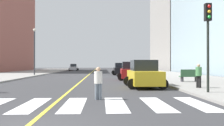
{
  "coord_description": "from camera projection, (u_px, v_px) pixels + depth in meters",
  "views": [
    {
      "loc": [
        2.09,
        -6.46,
        1.76
      ],
      "look_at": [
        3.95,
        36.11,
        1.96
      ],
      "focal_mm": 38.51,
      "sensor_mm": 36.0,
      "label": 1
    }
  ],
  "objects": [
    {
      "name": "pedestrian_waiting_east",
      "position": [
        199.0,
        75.0,
        16.26
      ],
      "size": [
        0.4,
        0.4,
        1.62
      ],
      "rotation": [
        0.0,
        0.0,
        2.18
      ],
      "color": "black",
      "rests_on": "sidewalk_kerb_east"
    },
    {
      "name": "street_lamp",
      "position": [
        34.0,
        47.0,
        36.46
      ],
      "size": [
        0.44,
        0.44,
        7.02
      ],
      "color": "#38383D",
      "rests_on": "sidewalk_kerb_west"
    },
    {
      "name": "crosswalk_paint",
      "position": [
        53.0,
        105.0,
        10.35
      ],
      "size": [
        13.5,
        4.0,
        0.01
      ],
      "color": "silver",
      "rests_on": "ground"
    },
    {
      "name": "car_yellow_second",
      "position": [
        144.0,
        75.0,
        18.18
      ],
      "size": [
        2.88,
        4.62,
        2.07
      ],
      "rotation": [
        0.0,
        0.0,
        3.14
      ],
      "color": "gold",
      "rests_on": "ground"
    },
    {
      "name": "park_bench",
      "position": [
        190.0,
        76.0,
        21.96
      ],
      "size": [
        1.82,
        0.63,
        1.12
      ],
      "rotation": [
        0.0,
        0.0,
        1.61
      ],
      "color": "#33603D",
      "rests_on": "sidewalk_kerb_east"
    },
    {
      "name": "car_black_nearest",
      "position": [
        120.0,
        69.0,
        39.02
      ],
      "size": [
        2.74,
        4.38,
        1.96
      ],
      "rotation": [
        0.0,
        0.0,
        3.14
      ],
      "color": "black",
      "rests_on": "ground"
    },
    {
      "name": "lane_divider_paint",
      "position": [
        91.0,
        73.0,
        46.31
      ],
      "size": [
        0.16,
        80.0,
        0.01
      ],
      "primitive_type": "cube",
      "color": "yellow",
      "rests_on": "ground"
    },
    {
      "name": "car_silver_third",
      "position": [
        74.0,
        67.0,
        64.98
      ],
      "size": [
        2.59,
        4.1,
        1.82
      ],
      "rotation": [
        0.0,
        0.0,
        0.02
      ],
      "color": "#B7B7BC",
      "rests_on": "ground"
    },
    {
      "name": "sidewalk_kerb_east",
      "position": [
        192.0,
        79.0,
        26.87
      ],
      "size": [
        10.0,
        120.0,
        0.15
      ],
      "primitive_type": "cube",
      "color": "gray",
      "rests_on": "ground"
    },
    {
      "name": "pedestrian_crossing",
      "position": [
        98.0,
        82.0,
        11.84
      ],
      "size": [
        0.4,
        0.4,
        1.62
      ],
      "rotation": [
        0.0,
        0.0,
        6.21
      ],
      "color": "slate",
      "rests_on": "ground"
    },
    {
      "name": "traffic_light_near_corner",
      "position": [
        208.0,
        30.0,
        13.71
      ],
      "size": [
        0.36,
        0.41,
        5.08
      ],
      "rotation": [
        0.0,
        0.0,
        3.14
      ],
      "color": "black",
      "rests_on": "sidewalk_kerb_east"
    },
    {
      "name": "fire_hydrant",
      "position": [
        141.0,
        72.0,
        36.43
      ],
      "size": [
        0.26,
        0.26,
        0.89
      ],
      "color": "red",
      "rests_on": "sidewalk_kerb_east"
    },
    {
      "name": "car_red_fourth",
      "position": [
        130.0,
        71.0,
        26.72
      ],
      "size": [
        2.96,
        4.61,
        2.02
      ],
      "rotation": [
        0.0,
        0.0,
        3.09
      ],
      "color": "red",
      "rests_on": "ground"
    },
    {
      "name": "parking_garage_concrete",
      "position": [
        189.0,
        29.0,
        70.87
      ],
      "size": [
        18.0,
        24.0,
        24.12
      ],
      "primitive_type": "cube",
      "color": "gray",
      "rests_on": "ground"
    }
  ]
}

